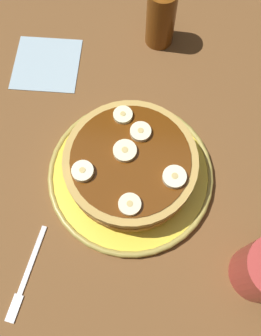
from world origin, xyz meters
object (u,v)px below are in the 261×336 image
banana_slice_0 (125,151)px  fork (25,278)px  syrup_bottle (161,14)px  banana_slice_5 (174,177)px  banana_slice_4 (123,115)px  banana_slice_3 (130,204)px  banana_slice_1 (83,171)px  napkin (47,64)px  plate (130,174)px  pancake_stack (131,166)px  banana_slice_2 (141,132)px

banana_slice_0 → fork: banana_slice_0 is taller
syrup_bottle → banana_slice_5: bearing=-81.9°
banana_slice_4 → syrup_bottle: 20.14cm
banana_slice_3 → syrup_bottle: syrup_bottle is taller
banana_slice_1 → banana_slice_3: bearing=-29.2°
banana_slice_1 → napkin: 24.76cm
banana_slice_3 → banana_slice_4: (-2.43, 12.61, -0.02)cm
plate → banana_slice_1: (-5.92, -2.68, 6.27)cm
banana_slice_3 → fork: banana_slice_3 is taller
napkin → fork: fork is taller
banana_slice_4 → fork: size_ratio=0.21×
plate → banana_slice_3: bearing=-84.2°
banana_slice_4 → fork: (-10.54, -22.49, -6.71)cm
banana_slice_3 → syrup_bottle: (1.29, 32.38, -1.05)cm
pancake_stack → banana_slice_5: size_ratio=6.06×
pancake_stack → banana_slice_5: bearing=-20.1°
banana_slice_1 → syrup_bottle: (7.86, 28.70, -1.14)cm
plate → banana_slice_4: 8.96cm
banana_slice_5 → banana_slice_3: bearing=-141.0°
banana_slice_0 → fork: 21.67cm
banana_slice_1 → banana_slice_5: 11.87cm
banana_slice_3 → syrup_bottle: bearing=87.7°
pancake_stack → fork: pancake_stack is taller
banana_slice_4 → napkin: banana_slice_4 is taller
napkin → fork: 35.07cm
plate → banana_slice_0: banana_slice_0 is taller
banana_slice_0 → napkin: banana_slice_0 is taller
banana_slice_4 → napkin: (-14.77, 12.33, -6.81)cm
syrup_bottle → pancake_stack: bearing=-94.1°
banana_slice_2 → banana_slice_3: same height
banana_slice_0 → banana_slice_1: 6.19cm
banana_slice_3 → fork: bearing=-142.7°
banana_slice_2 → banana_slice_4: 3.57cm
pancake_stack → fork: bearing=-127.3°
fork → banana_slice_3: bearing=37.3°
syrup_bottle → banana_slice_3: bearing=-92.3°
plate → banana_slice_4: (-1.79, 6.25, 6.16)cm
banana_slice_3 → napkin: 31.06cm
plate → banana_slice_2: 7.40cm
banana_slice_4 → napkin: size_ratio=0.24×
pancake_stack → syrup_bottle: bearing=85.9°
plate → banana_slice_3: banana_slice_3 is taller
napkin → syrup_bottle: bearing=21.9°
banana_slice_1 → banana_slice_4: size_ratio=1.07×
banana_slice_3 → banana_slice_5: (5.29, 4.28, 0.05)cm
pancake_stack → banana_slice_2: size_ratio=6.52×
banana_slice_5 → syrup_bottle: 28.40cm
pancake_stack → napkin: size_ratio=1.71×
banana_slice_4 → plate: bearing=-74.1°
plate → pancake_stack: pancake_stack is taller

